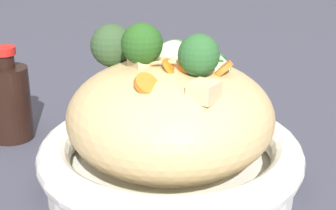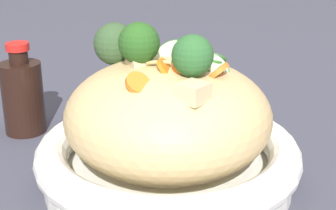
# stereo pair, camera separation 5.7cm
# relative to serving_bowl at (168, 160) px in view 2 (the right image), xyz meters

# --- Properties ---
(ground_plane) EXTENTS (3.00, 3.00, 0.00)m
(ground_plane) POSITION_rel_serving_bowl_xyz_m (0.00, 0.00, -0.03)
(ground_plane) COLOR #3B3C4A
(serving_bowl) EXTENTS (0.31, 0.31, 0.06)m
(serving_bowl) POSITION_rel_serving_bowl_xyz_m (0.00, 0.00, 0.00)
(serving_bowl) COLOR white
(serving_bowl) RESTS_ON ground_plane
(noodle_heap) EXTENTS (0.24, 0.24, 0.14)m
(noodle_heap) POSITION_rel_serving_bowl_xyz_m (0.00, -0.00, 0.06)
(noodle_heap) COLOR tan
(noodle_heap) RESTS_ON serving_bowl
(broccoli_florets) EXTENTS (0.15, 0.15, 0.07)m
(broccoli_florets) POSITION_rel_serving_bowl_xyz_m (0.02, 0.04, 0.13)
(broccoli_florets) COLOR #A5BA75
(broccoli_florets) RESTS_ON serving_bowl
(carrot_coins) EXTENTS (0.14, 0.13, 0.03)m
(carrot_coins) POSITION_rel_serving_bowl_xyz_m (-0.01, 0.00, 0.11)
(carrot_coins) COLOR orange
(carrot_coins) RESTS_ON serving_bowl
(zucchini_slices) EXTENTS (0.08, 0.11, 0.04)m
(zucchini_slices) POSITION_rel_serving_bowl_xyz_m (0.02, -0.03, 0.12)
(zucchini_slices) COLOR beige
(zucchini_slices) RESTS_ON serving_bowl
(chicken_chunks) EXTENTS (0.10, 0.10, 0.04)m
(chicken_chunks) POSITION_rel_serving_bowl_xyz_m (-0.04, -0.00, 0.12)
(chicken_chunks) COLOR beige
(chicken_chunks) RESTS_ON serving_bowl
(soy_sauce_bottle) EXTENTS (0.06, 0.06, 0.13)m
(soy_sauce_bottle) POSITION_rel_serving_bowl_xyz_m (0.13, 0.23, 0.03)
(soy_sauce_bottle) COLOR black
(soy_sauce_bottle) RESTS_ON ground_plane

